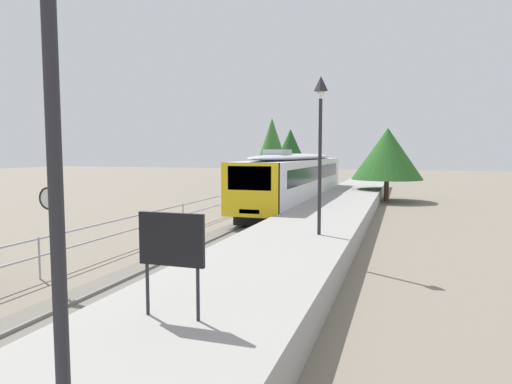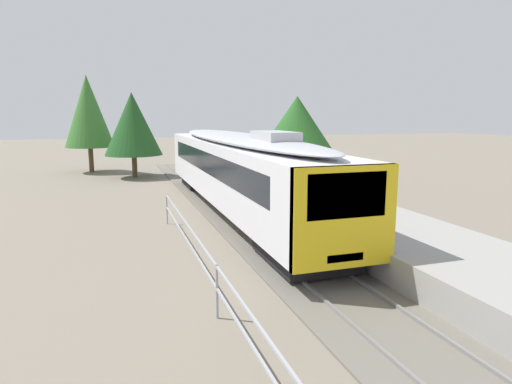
# 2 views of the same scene
# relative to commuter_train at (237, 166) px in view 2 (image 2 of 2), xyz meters

# --- Properties ---
(ground_plane) EXTENTS (160.00, 160.00, 0.00)m
(ground_plane) POSITION_rel_commuter_train_xyz_m (-3.00, -9.10, -2.15)
(ground_plane) COLOR slate
(track_rails) EXTENTS (3.20, 60.00, 0.14)m
(track_rails) POSITION_rel_commuter_train_xyz_m (0.00, -9.10, -2.11)
(track_rails) COLOR #6B665B
(track_rails) RESTS_ON ground
(commuter_train) EXTENTS (2.82, 19.88, 3.74)m
(commuter_train) POSITION_rel_commuter_train_xyz_m (0.00, 0.00, 0.00)
(commuter_train) COLOR silver
(commuter_train) RESTS_ON track_rails
(station_platform) EXTENTS (3.90, 60.00, 0.90)m
(station_platform) POSITION_rel_commuter_train_xyz_m (3.25, -9.10, -1.70)
(station_platform) COLOR #999691
(station_platform) RESTS_ON ground
(tree_behind_carpark) EXTENTS (3.70, 3.70, 7.45)m
(tree_behind_carpark) POSITION_rel_commuter_train_xyz_m (-6.90, 17.72, 2.55)
(tree_behind_carpark) COLOR brown
(tree_behind_carpark) RESTS_ON ground
(tree_behind_station_far) EXTENTS (5.34, 5.34, 5.58)m
(tree_behind_station_far) POSITION_rel_commuter_train_xyz_m (5.59, 6.19, 1.47)
(tree_behind_station_far) COLOR brown
(tree_behind_station_far) RESTS_ON ground
(tree_distant_left) EXTENTS (4.03, 4.03, 6.02)m
(tree_distant_left) POSITION_rel_commuter_train_xyz_m (-3.82, 13.62, 1.65)
(tree_distant_left) COLOR brown
(tree_distant_left) RESTS_ON ground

